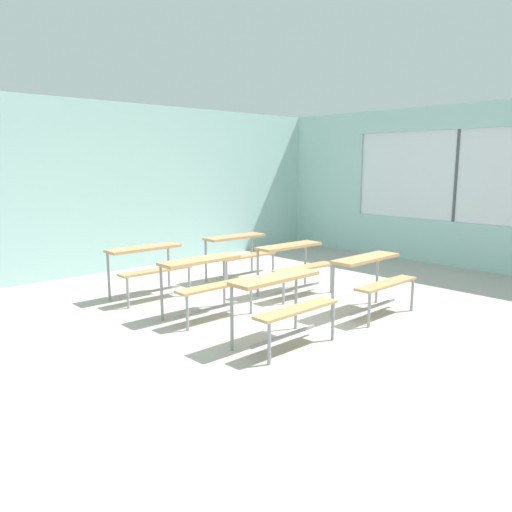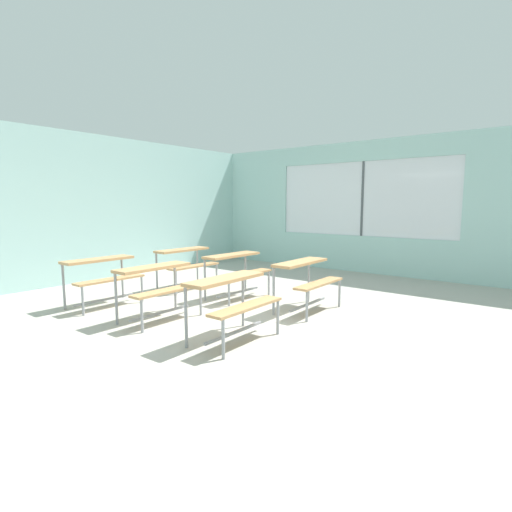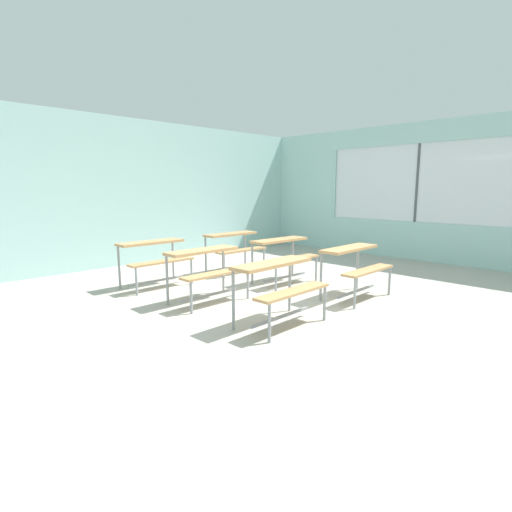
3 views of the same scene
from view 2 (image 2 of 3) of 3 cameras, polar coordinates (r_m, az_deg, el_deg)
name	(u,v)px [view 2 (image 2 of 3)]	position (r m, az deg, el deg)	size (l,w,h in m)	color
ground	(237,329)	(5.29, -2.68, -10.36)	(10.00, 9.00, 0.05)	#ADA89E
wall_back	(62,208)	(8.68, -25.98, 6.12)	(10.00, 0.12, 3.00)	#A8D1CC
wall_right	(389,210)	(9.35, 18.52, 6.21)	(0.12, 9.00, 3.00)	#A8D1CC
desk_bench_r0c0	(232,293)	(4.65, -3.39, -5.34)	(1.11, 0.61, 0.74)	tan
desk_bench_r0c1	(307,274)	(5.98, 7.25, -2.50)	(1.11, 0.61, 0.74)	tan
desk_bench_r1c0	(158,279)	(5.64, -13.78, -3.27)	(1.10, 0.59, 0.74)	tan
desk_bench_r1c1	(237,265)	(6.76, -2.79, -1.29)	(1.12, 0.63, 0.74)	tan
desk_bench_r2c0	(102,270)	(6.67, -21.08, -1.91)	(1.10, 0.60, 0.74)	tan
desk_bench_r2c1	(186,259)	(7.65, -9.93, -0.36)	(1.11, 0.62, 0.74)	tan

